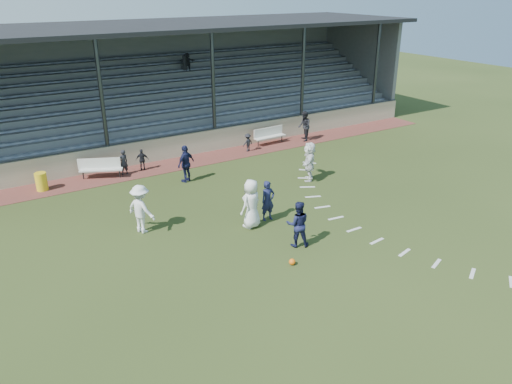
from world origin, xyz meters
TOP-DOWN VIEW (x-y plane):
  - ground at (0.00, 0.00)m, footprint 90.00×90.00m
  - cinder_track at (0.00, 10.50)m, footprint 34.00×2.00m
  - retaining_wall at (0.00, 11.55)m, footprint 34.00×0.18m
  - bench_left at (-3.75, 10.60)m, footprint 1.98×1.27m
  - bench_right at (6.15, 10.92)m, footprint 2.02×0.54m
  - trash_bin at (-6.46, 10.42)m, footprint 0.51×0.51m
  - football at (-0.66, -0.83)m, footprint 0.22×0.22m
  - player_white_lead at (-0.33, 2.31)m, footprint 1.08×0.87m
  - player_navy_lead at (0.54, 2.50)m, footprint 0.59×0.39m
  - player_navy_mid at (0.27, 0.15)m, footprint 1.04×0.96m
  - player_white_wing at (-4.03, 4.11)m, footprint 1.16×1.40m
  - player_navy_wing at (-0.44, 7.98)m, footprint 1.13×0.82m
  - player_white_back at (4.59, 5.10)m, footprint 1.54×1.67m
  - official at (8.25, 10.33)m, footprint 0.98×1.06m
  - sub_left_near at (-2.66, 10.41)m, footprint 0.50×0.38m
  - sub_left_far at (-1.67, 10.53)m, footprint 0.69×0.48m
  - sub_right at (4.37, 10.36)m, footprint 0.71×0.50m
  - grandstand at (0.00, 16.26)m, footprint 34.60×9.00m
  - penalty_arc at (4.12, 0.00)m, footprint 3.89×14.63m

SIDE VIEW (x-z plane):
  - ground at x=0.00m, z-range 0.00..0.00m
  - penalty_arc at x=4.12m, z-range 0.00..0.01m
  - cinder_track at x=0.00m, z-range 0.00..0.02m
  - football at x=-0.66m, z-range 0.00..0.22m
  - trash_bin at x=-6.46m, z-range 0.02..0.84m
  - sub_right at x=4.37m, z-range 0.02..1.02m
  - sub_left_far at x=-1.67m, z-range 0.02..1.10m
  - bench_left at x=-3.75m, z-range 0.11..1.06m
  - bench_right at x=6.15m, z-range 0.11..1.06m
  - retaining_wall at x=0.00m, z-range 0.00..1.20m
  - sub_left_near at x=-2.66m, z-range 0.02..1.27m
  - player_navy_lead at x=0.54m, z-range 0.00..1.62m
  - player_navy_mid at x=0.27m, z-range 0.00..1.71m
  - player_navy_wing at x=-0.44m, z-range 0.00..1.78m
  - official at x=8.25m, z-range 0.02..1.78m
  - player_white_back at x=4.59m, z-range 0.00..1.87m
  - player_white_wing at x=-4.03m, z-range 0.00..1.88m
  - player_white_lead at x=-0.33m, z-range 0.00..1.93m
  - grandstand at x=0.00m, z-range -1.10..5.51m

